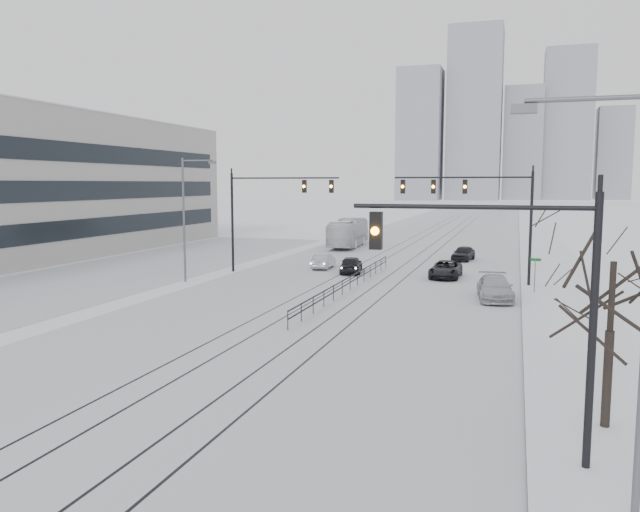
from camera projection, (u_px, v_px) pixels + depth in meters
The scene contains 20 objects.
road at pixel (418, 247), 70.41m from camera, with size 22.00×260.00×0.02m, color silver.
sidewalk_east at pixel (544, 250), 66.36m from camera, with size 5.00×260.00×0.16m, color white.
curb at pixel (520, 250), 67.10m from camera, with size 0.10×260.00×0.12m, color gray.
parking_strip at pixel (137, 269), 52.71m from camera, with size 14.00×60.00×0.03m, color silver.
tram_rails at pixel (381, 270), 51.46m from camera, with size 5.30×180.00×0.01m.
skyline at pixel (506, 128), 267.68m from camera, with size 96.00×48.00×72.00m.
traffic_mast_near at pixel (524, 290), 15.50m from camera, with size 6.10×0.37×7.00m.
traffic_mast_ne at pixel (481, 204), 43.62m from camera, with size 9.60×0.37×8.00m.
traffic_mast_nw at pixel (266, 204), 49.57m from camera, with size 9.10×0.37×8.00m.
street_light_east at pixel (632, 287), 12.02m from camera, with size 2.73×0.25×9.00m.
street_light_west at pixel (187, 211), 45.03m from camera, with size 2.73×0.25×9.00m.
bare_tree at pixel (613, 279), 17.64m from camera, with size 4.40×4.40×6.10m.
median_fence at pixel (350, 283), 41.93m from camera, with size 0.06×24.00×1.00m.
street_sign at pixel (535, 270), 40.17m from camera, with size 0.70×0.06×2.40m.
sedan_sb_inner at pixel (351, 265), 49.99m from camera, with size 1.63×4.05×1.38m, color black.
sedan_sb_outer at pixel (323, 261), 52.65m from camera, with size 1.32×3.78×1.25m, color #A4A5AC.
sedan_nb_front at pixel (446, 270), 47.46m from camera, with size 2.15×4.66×1.30m, color black.
sedan_nb_right at pixel (495, 288), 38.60m from camera, with size 2.04×5.03×1.46m, color #AAADB2.
sedan_nb_far at pixel (463, 253), 58.10m from camera, with size 1.61×3.99×1.36m, color black.
box_truck at pixel (348, 233), 70.57m from camera, with size 2.64×11.30×3.15m, color silver.
Camera 1 is at (10.53, -10.13, 7.20)m, focal length 35.00 mm.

